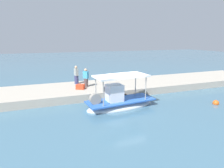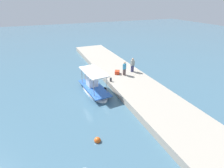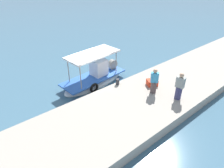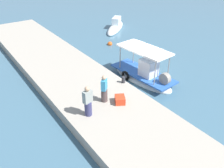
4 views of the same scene
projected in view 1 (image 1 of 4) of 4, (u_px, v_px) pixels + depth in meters
The scene contains 8 objects.
ground_plane at pixel (125, 106), 14.63m from camera, with size 120.00×120.00×0.00m, color #41667C.
dock_quay at pixel (106, 88), 18.59m from camera, with size 36.00×5.11×0.66m, color #A79E90.
main_fishing_boat at pixel (120, 102), 14.34m from camera, with size 5.49×2.34×2.79m.
fisherman_near_bollard at pixel (86, 79), 17.63m from camera, with size 0.53×0.53×1.70m.
fisherman_by_crate at pixel (76, 76), 18.74m from camera, with size 0.47×0.55×1.79m.
mooring_bollard at pixel (105, 89), 16.07m from camera, with size 0.24×0.24×0.43m, color #2D2D33.
cargo_crate at pixel (80, 87), 16.94m from camera, with size 0.70×0.56×0.41m, color red.
marker_buoy at pixel (216, 103), 15.02m from camera, with size 0.48×0.48×0.48m.
Camera 1 is at (5.71, 12.64, 5.04)m, focal length 30.79 mm.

